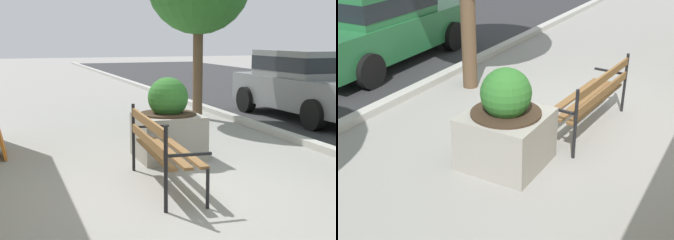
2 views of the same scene
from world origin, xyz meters
TOP-DOWN VIEW (x-y plane):
  - ground_plane at (0.00, 0.00)m, footprint 80.00×80.00m
  - curb_stone at (0.00, 2.90)m, footprint 60.00×0.20m
  - park_bench at (-0.22, -0.25)m, footprint 1.83×0.65m
  - concrete_planter at (-1.65, 0.34)m, footprint 0.96×0.96m
  - parked_car_green at (0.63, 4.63)m, footprint 4.17×2.06m

SIDE VIEW (x-z plane):
  - ground_plane at x=0.00m, z-range 0.00..0.00m
  - curb_stone at x=0.00m, z-range 0.00..0.12m
  - concrete_planter at x=-1.65m, z-range -0.12..1.14m
  - park_bench at x=-0.22m, z-range 0.07..1.02m
  - parked_car_green at x=0.63m, z-range 0.06..1.62m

